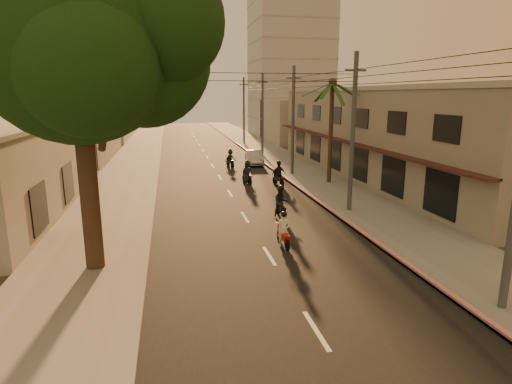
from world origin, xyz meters
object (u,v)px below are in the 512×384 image
scooter_mid_a (281,203)px  scooter_far_b (230,159)px  parked_car (254,158)px  scooter_mid_b (279,175)px  broadleaf_tree (88,43)px  scooter_far_a (247,173)px  palm_tree (332,88)px  scooter_red (284,231)px

scooter_mid_a → scooter_far_b: size_ratio=1.09×
parked_car → scooter_far_b: bearing=-152.7°
scooter_mid_b → scooter_far_b: 9.44m
broadleaf_tree → scooter_mid_a: bearing=32.1°
scooter_mid_a → parked_car: (2.15, 18.48, -0.15)m
scooter_far_a → scooter_far_b: (-0.20, 7.79, -0.02)m
parked_car → scooter_far_a: bearing=-100.4°
broadleaf_tree → parked_car: 27.27m
palm_tree → scooter_far_b: bearing=125.8°
palm_tree → scooter_mid_a: size_ratio=4.29×
broadleaf_tree → scooter_red: (7.51, 0.91, -7.75)m
broadleaf_tree → scooter_far_b: bearing=70.2°
palm_tree → scooter_far_b: size_ratio=4.69×
scooter_far_b → parked_car: scooter_far_b is taller
scooter_far_a → scooter_far_b: size_ratio=1.05×
broadleaf_tree → scooter_far_b: 25.39m
palm_tree → scooter_far_a: size_ratio=4.49×
scooter_red → scooter_mid_b: size_ratio=0.87×
scooter_mid_b → parked_car: 10.22m
scooter_far_a → parked_car: bearing=64.4°
scooter_far_b → scooter_mid_b: bearing=-89.7°
broadleaf_tree → scooter_mid_b: 18.83m
parked_car → scooter_mid_b: bearing=-86.7°
palm_tree → scooter_mid_a: (-6.05, -8.49, -6.30)m
scooter_mid_a → scooter_far_b: scooter_mid_a is taller
palm_tree → scooter_far_a: (-6.21, 1.12, -6.33)m
palm_tree → broadleaf_tree: bearing=-136.5°
broadleaf_tree → palm_tree: 20.18m
broadleaf_tree → scooter_mid_b: broadleaf_tree is taller
scooter_red → scooter_far_b: scooter_far_b is taller
palm_tree → parked_car: palm_tree is taller
scooter_far_b → palm_tree: bearing=-68.3°
scooter_red → scooter_mid_a: 4.57m
scooter_mid_b → parked_car: bearing=79.9°
broadleaf_tree → palm_tree: bearing=43.5°
scooter_mid_a → scooter_far_a: scooter_mid_a is taller
palm_tree → parked_car: 12.52m
scooter_red → parked_car: bearing=79.3°
palm_tree → scooter_mid_b: 7.49m
scooter_red → scooter_mid_a: bearing=74.0°
broadleaf_tree → scooter_far_b: broadleaf_tree is taller
scooter_red → palm_tree: bearing=58.5°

